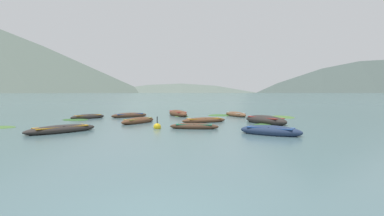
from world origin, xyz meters
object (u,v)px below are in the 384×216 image
mooring_buoy (157,127)px  rowboat_7 (265,120)px  rowboat_1 (61,129)px  rowboat_6 (194,126)px  rowboat_4 (236,114)px  rowboat_9 (204,120)px  rowboat_3 (178,114)px  rowboat_2 (138,121)px  rowboat_5 (270,131)px  rowboat_0 (88,117)px  rowboat_8 (129,115)px

mooring_buoy → rowboat_7: bearing=20.9°
rowboat_1 → rowboat_6: size_ratio=1.16×
rowboat_6 → mooring_buoy: size_ratio=3.53×
rowboat_4 → rowboat_9: size_ratio=0.94×
rowboat_3 → rowboat_2: bearing=-112.3°
rowboat_1 → rowboat_5: size_ratio=1.08×
rowboat_2 → rowboat_7: bearing=-2.9°
rowboat_0 → rowboat_9: rowboat_0 is taller
rowboat_0 → rowboat_8: bearing=22.6°
rowboat_3 → mooring_buoy: 10.58m
rowboat_0 → rowboat_2: (5.14, -4.00, 0.02)m
rowboat_0 → rowboat_2: bearing=-37.9°
rowboat_4 → rowboat_5: (-0.26, -12.82, 0.03)m
rowboat_2 → rowboat_5: (8.36, -6.48, 0.03)m
rowboat_1 → mooring_buoy: mooring_buoy is taller
rowboat_3 → rowboat_7: size_ratio=0.98×
rowboat_3 → rowboat_8: rowboat_3 is taller
rowboat_0 → rowboat_2: 6.52m
rowboat_0 → rowboat_4: bearing=9.6°
rowboat_0 → rowboat_5: size_ratio=0.82×
rowboat_6 → rowboat_0: bearing=140.8°
rowboat_4 → rowboat_8: (-10.31, -0.90, -0.01)m
rowboat_4 → rowboat_9: rowboat_4 is taller
rowboat_6 → mooring_buoy: 2.41m
rowboat_0 → rowboat_5: bearing=-37.8°
rowboat_0 → rowboat_1: (1.44, -9.21, 0.01)m
rowboat_8 → rowboat_0: bearing=-157.4°
rowboat_2 → rowboat_3: (2.87, 6.99, 0.05)m
rowboat_7 → rowboat_9: bearing=167.8°
rowboat_3 → mooring_buoy: bearing=-95.9°
rowboat_4 → rowboat_5: 12.82m
mooring_buoy → rowboat_9: bearing=50.5°
rowboat_8 → mooring_buoy: 9.62m
rowboat_3 → rowboat_9: size_ratio=1.10×
rowboat_0 → rowboat_5: rowboat_5 is taller
rowboat_1 → rowboat_8: rowboat_1 is taller
rowboat_0 → rowboat_9: size_ratio=0.76×
rowboat_3 → rowboat_8: (-4.56, -1.55, -0.06)m
rowboat_0 → mooring_buoy: (6.94, -7.53, -0.05)m
mooring_buoy → rowboat_8: bearing=111.2°
rowboat_4 → rowboat_5: size_ratio=1.02×
rowboat_0 → rowboat_1: size_ratio=0.76×
rowboat_3 → rowboat_4: bearing=-6.4°
rowboat_7 → mooring_buoy: mooring_buoy is taller
rowboat_6 → rowboat_8: rowboat_8 is taller
rowboat_5 → rowboat_7: bearing=77.3°
rowboat_1 → rowboat_7: 14.21m
rowboat_5 → mooring_buoy: 7.20m
rowboat_2 → rowboat_1: bearing=-125.4°
rowboat_5 → rowboat_6: bearing=145.5°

